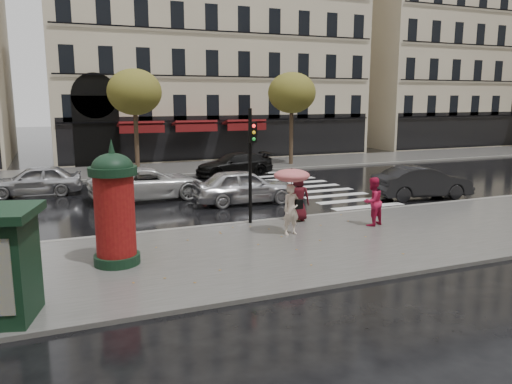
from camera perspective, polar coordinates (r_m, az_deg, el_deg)
name	(u,v)px	position (r m, az deg, el deg)	size (l,w,h in m)	color
ground	(287,245)	(16.73, 3.57, -6.02)	(160.00, 160.00, 0.00)	black
near_sidewalk	(294,247)	(16.29, 4.34, -6.28)	(90.00, 7.00, 0.12)	#474744
far_sidewalk	(165,169)	(34.47, -10.31, 2.57)	(90.00, 6.00, 0.12)	#474744
near_kerb	(253,222)	(19.36, -0.30, -3.48)	(90.00, 0.25, 0.14)	slate
far_kerb	(176,175)	(31.57, -9.17, 1.89)	(90.00, 0.25, 0.14)	slate
zebra_crossing	(309,186)	(27.73, 6.11, 0.63)	(3.60, 11.75, 0.01)	silver
bldg_far_corner	(202,24)	(46.74, -6.20, 18.59)	(26.00, 14.00, 22.90)	#B7A88C
bldg_far_right	(449,38)	(60.81, 21.20, 16.09)	(24.00, 14.00, 22.90)	#B7A88C
tree_far_left	(134,92)	(32.80, -13.72, 10.99)	(3.40, 3.40, 6.64)	#38281C
tree_far_right	(292,93)	(36.16, 4.11, 11.20)	(3.40, 3.40, 6.64)	#38281C
woman_umbrella	(292,190)	(17.18, 4.09, 0.20)	(1.24, 1.24, 2.38)	beige
woman_red	(372,202)	(19.01, 13.17, -1.07)	(0.88, 0.69, 1.82)	#B9163F
man_burgundy	(298,198)	(19.28, 4.85, -0.63)	(0.90, 0.58, 1.84)	#410D13
morris_column	(114,205)	(14.58, -15.87, -1.43)	(1.34, 1.34, 3.60)	black
traffic_light	(251,155)	(18.55, -0.57, 4.28)	(0.28, 0.40, 4.32)	black
car_silver	(244,186)	(23.06, -1.39, 0.67)	(1.90, 4.72, 1.61)	silver
car_darkgrey	(422,182)	(25.57, 18.48, 1.06)	(1.66, 4.75, 1.57)	black
car_white	(148,183)	(24.56, -12.20, 0.98)	(2.58, 5.59, 1.55)	#BEBEBE
car_black	(234,164)	(31.42, -2.51, 3.17)	(2.01, 4.94, 1.43)	black
car_far_silver	(35,180)	(27.30, -23.91, 1.22)	(1.80, 4.47, 1.52)	#ACADB1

